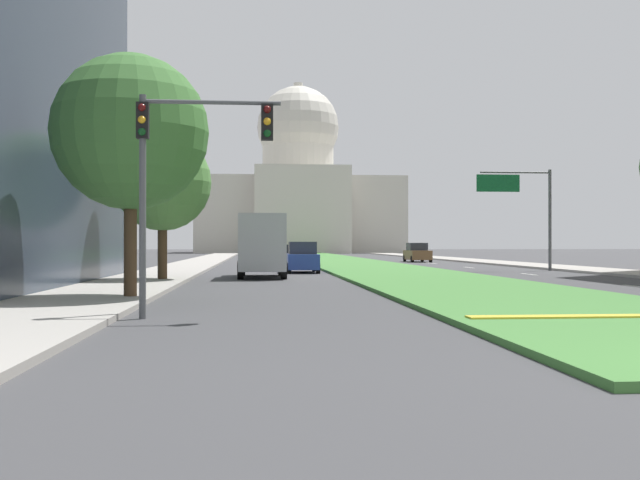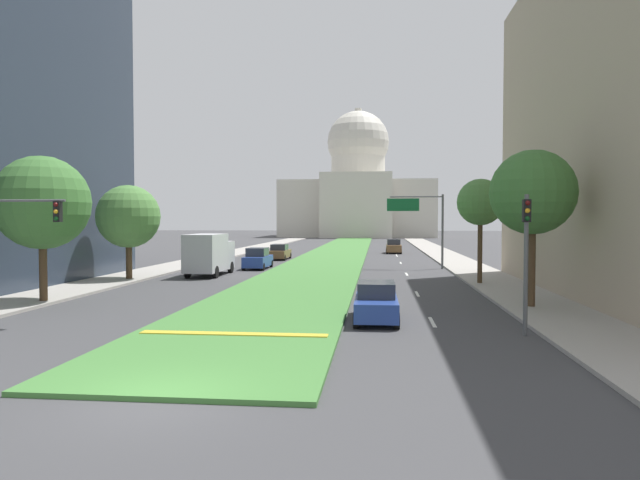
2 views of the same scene
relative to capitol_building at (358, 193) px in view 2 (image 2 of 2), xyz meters
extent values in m
plane|color=#3D3D3F|center=(0.00, -66.88, -11.40)|extent=(297.59, 297.59, 0.00)
cube|color=#427A38|center=(0.00, -73.64, -11.33)|extent=(7.61, 121.74, 0.14)
cube|color=gold|center=(0.00, -127.27, -11.24)|extent=(6.85, 0.50, 0.04)
cube|color=silver|center=(7.45, -123.27, -11.40)|extent=(0.16, 2.40, 0.01)
cube|color=silver|center=(7.45, -114.22, -11.40)|extent=(0.16, 2.40, 0.01)
cube|color=silver|center=(7.45, -102.21, -11.40)|extent=(0.16, 2.40, 0.01)
cube|color=silver|center=(7.45, -90.40, -11.40)|extent=(0.16, 2.40, 0.01)
cube|color=silver|center=(7.45, -79.65, -11.40)|extent=(0.16, 2.40, 0.01)
cube|color=silver|center=(7.45, -77.56, -11.40)|extent=(0.16, 2.40, 0.01)
cube|color=#9E9991|center=(-13.09, -80.41, -11.32)|extent=(4.00, 121.74, 0.15)
cube|color=#9E9991|center=(13.09, -80.41, -11.32)|extent=(4.00, 121.74, 0.15)
cube|color=beige|center=(0.00, 0.76, -4.35)|extent=(38.52, 25.26, 14.10)
cube|color=beige|center=(0.00, -13.87, -3.64)|extent=(16.95, 4.00, 15.51)
cylinder|color=beige|center=(0.00, 0.76, 6.52)|extent=(13.93, 13.93, 7.64)
sphere|color=beige|center=(0.00, 0.76, 13.14)|extent=(15.98, 15.98, 15.98)
cylinder|color=beige|center=(0.00, 0.76, 20.33)|extent=(1.80, 1.80, 3.00)
cylinder|color=#515456|center=(-8.99, -125.42, -6.35)|extent=(3.20, 0.10, 0.10)
cube|color=black|center=(-7.71, -125.42, -6.80)|extent=(0.28, 0.24, 0.84)
sphere|color=#510F0F|center=(-7.71, -125.56, -6.52)|extent=(0.18, 0.18, 0.18)
sphere|color=#F2A51E|center=(-7.71, -125.56, -6.80)|extent=(0.18, 0.18, 0.18)
sphere|color=#0F4219|center=(-7.71, -125.56, -7.08)|extent=(0.18, 0.18, 0.18)
cylinder|color=#515456|center=(10.59, -125.73, -8.80)|extent=(0.16, 0.16, 5.20)
cube|color=black|center=(10.59, -125.73, -6.80)|extent=(0.28, 0.24, 0.84)
sphere|color=#510F0F|center=(10.59, -125.87, -6.52)|extent=(0.18, 0.18, 0.18)
sphere|color=#F2A51E|center=(10.59, -125.87, -6.80)|extent=(0.18, 0.18, 0.18)
sphere|color=#0F4219|center=(10.59, -125.87, -7.08)|extent=(0.18, 0.18, 0.18)
cylinder|color=#515456|center=(10.79, -97.05, -8.15)|extent=(0.20, 0.20, 6.50)
cylinder|color=#515456|center=(8.50, -97.05, -5.10)|extent=(4.57, 0.12, 0.12)
cube|color=#146033|center=(7.36, -97.10, -5.80)|extent=(2.80, 0.08, 1.10)
cylinder|color=#4C3823|center=(-11.79, -119.97, -9.48)|extent=(0.39, 0.39, 3.84)
sphere|color=#3D7033|center=(-11.79, -119.97, -6.25)|extent=(4.75, 4.75, 4.75)
cylinder|color=#4C3823|center=(12.47, -119.37, -9.16)|extent=(0.34, 0.34, 4.48)
sphere|color=#3D7033|center=(12.47, -119.37, -5.82)|extent=(4.02, 4.02, 4.02)
cylinder|color=#4C3823|center=(-12.22, -109.07, -9.75)|extent=(0.43, 0.43, 3.31)
sphere|color=#4C7F3D|center=(-12.22, -109.07, -6.88)|extent=(4.39, 4.39, 4.39)
cylinder|color=#4C3823|center=(11.82, -109.35, -9.10)|extent=(0.31, 0.31, 4.60)
sphere|color=#4C7F3D|center=(11.82, -109.35, -5.97)|extent=(3.04, 3.04, 3.04)
cube|color=navy|center=(5.11, -123.22, -10.79)|extent=(1.79, 4.39, 0.78)
cube|color=#282D38|center=(5.11, -123.05, -10.08)|extent=(1.56, 2.11, 0.64)
cylinder|color=black|center=(5.92, -124.96, -11.08)|extent=(0.22, 0.64, 0.64)
cylinder|color=black|center=(4.33, -124.97, -11.08)|extent=(0.22, 0.64, 0.64)
cylinder|color=black|center=(5.90, -121.48, -11.08)|extent=(0.22, 0.64, 0.64)
cylinder|color=black|center=(4.30, -121.49, -11.08)|extent=(0.22, 0.64, 0.64)
cube|color=navy|center=(-5.25, -98.63, -10.73)|extent=(1.87, 4.49, 0.90)
cube|color=#282D38|center=(-5.25, -98.81, -9.91)|extent=(1.63, 2.16, 0.73)
cylinder|color=black|center=(-6.07, -96.83, -11.08)|extent=(0.23, 0.64, 0.64)
cylinder|color=black|center=(-4.40, -96.85, -11.08)|extent=(0.23, 0.64, 0.64)
cylinder|color=black|center=(-6.10, -100.41, -11.08)|extent=(0.23, 0.64, 0.64)
cylinder|color=black|center=(-4.43, -100.42, -11.08)|extent=(0.23, 0.64, 0.64)
cube|color=brown|center=(-5.37, -86.91, -10.78)|extent=(1.84, 4.64, 0.80)
cube|color=#282D38|center=(-5.37, -87.09, -10.06)|extent=(1.60, 2.23, 0.65)
cylinder|color=black|center=(-6.17, -85.04, -11.08)|extent=(0.22, 0.64, 0.64)
cylinder|color=black|center=(-4.53, -85.05, -11.08)|extent=(0.22, 0.64, 0.64)
cylinder|color=black|center=(-6.20, -88.77, -11.08)|extent=(0.22, 0.64, 0.64)
cylinder|color=black|center=(-4.56, -88.78, -11.08)|extent=(0.22, 0.64, 0.64)
cube|color=brown|center=(7.21, -74.05, -10.74)|extent=(1.92, 4.48, 0.88)
cube|color=#282D38|center=(7.21, -73.87, -9.94)|extent=(1.68, 2.15, 0.72)
cylinder|color=black|center=(8.07, -75.84, -11.08)|extent=(0.22, 0.64, 0.64)
cylinder|color=black|center=(6.33, -75.83, -11.08)|extent=(0.22, 0.64, 0.64)
cylinder|color=black|center=(8.09, -72.27, -11.08)|extent=(0.22, 0.64, 0.64)
cylinder|color=black|center=(6.35, -72.26, -11.08)|extent=(0.22, 0.64, 0.64)
cube|color=#BCBCC1|center=(-7.70, -102.54, -9.95)|extent=(2.30, 2.00, 2.20)
cube|color=#B2B2B7|center=(-7.70, -105.74, -9.60)|extent=(2.30, 4.40, 2.80)
cylinder|color=black|center=(-8.75, -102.54, -10.95)|extent=(0.30, 0.90, 0.90)
cylinder|color=black|center=(-6.65, -102.54, -10.95)|extent=(0.30, 0.90, 0.90)
cylinder|color=black|center=(-8.75, -106.84, -10.95)|extent=(0.30, 0.90, 0.90)
cylinder|color=black|center=(-6.65, -106.84, -10.95)|extent=(0.30, 0.90, 0.90)
camera|label=1|loc=(-7.93, -142.71, -9.65)|focal=41.23mm
camera|label=2|loc=(5.17, -147.07, -7.14)|focal=31.73mm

